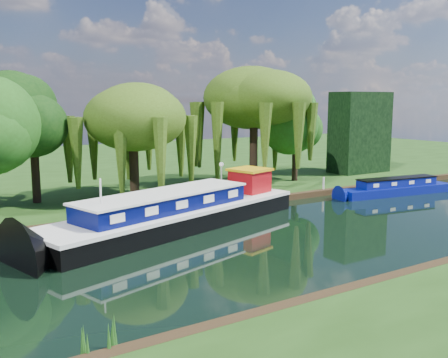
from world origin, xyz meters
TOP-DOWN VIEW (x-y plane):
  - ground at (0.00, 0.00)m, footprint 120.00×120.00m
  - far_bank at (0.00, 34.00)m, footprint 120.00×52.00m
  - dutch_barge at (-5.84, 5.09)m, footprint 18.42×9.01m
  - narrowboat at (14.11, 5.24)m, footprint 10.55×3.15m
  - red_dinghy at (-5.80, 4.80)m, footprint 3.83×3.13m
  - willow_left at (-5.32, 13.46)m, footprint 6.64×6.64m
  - willow_right at (5.69, 13.63)m, footprint 7.55×7.55m
  - tree_far_mid at (-12.00, 15.19)m, footprint 5.09×5.09m
  - tree_far_right at (9.91, 13.13)m, footprint 4.51×4.51m
  - conifer_hedge at (19.00, 14.00)m, footprint 6.00×3.00m
  - lamppost at (0.50, 10.50)m, footprint 0.36×0.36m
  - mooring_posts at (-0.50, 8.40)m, footprint 19.16×0.16m

SIDE VIEW (x-z plane):
  - ground at x=0.00m, z-range 0.00..0.00m
  - red_dinghy at x=-5.80m, z-range -0.35..0.35m
  - far_bank at x=0.00m, z-range 0.00..0.45m
  - narrowboat at x=14.11m, z-range -0.22..1.30m
  - dutch_barge at x=-5.84m, z-range -0.96..2.84m
  - mooring_posts at x=-0.50m, z-range 0.45..1.45m
  - lamppost at x=0.50m, z-range 1.14..3.70m
  - conifer_hedge at x=19.00m, z-range 0.45..8.45m
  - tree_far_right at x=9.91m, z-range 1.85..9.22m
  - tree_far_mid at x=-12.00m, z-range 2.03..10.36m
  - willow_left at x=-5.32m, z-range 2.25..10.21m
  - willow_right at x=5.69m, z-range 2.56..11.75m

